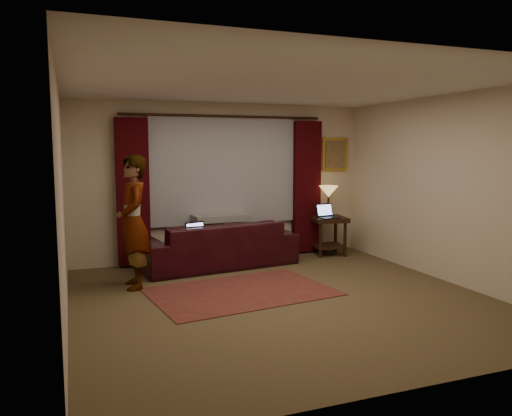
{
  "coord_description": "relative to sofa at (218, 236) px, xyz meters",
  "views": [
    {
      "loc": [
        -2.42,
        -5.51,
        1.86
      ],
      "look_at": [
        0.1,
        1.2,
        1.0
      ],
      "focal_mm": 35.0,
      "sensor_mm": 36.0,
      "label": 1
    }
  ],
  "objects": [
    {
      "name": "floor",
      "position": [
        0.26,
        -1.95,
        -0.5
      ],
      "size": [
        5.0,
        5.0,
        0.01
      ],
      "primitive_type": "cube",
      "color": "brown",
      "rests_on": "ground"
    },
    {
      "name": "ceiling",
      "position": [
        0.26,
        -1.95,
        2.11
      ],
      "size": [
        5.0,
        5.0,
        0.02
      ],
      "primitive_type": "cube",
      "color": "silver",
      "rests_on": "ground"
    },
    {
      "name": "wall_back",
      "position": [
        0.26,
        0.55,
        0.81
      ],
      "size": [
        5.0,
        0.02,
        2.6
      ],
      "primitive_type": "cube",
      "color": "beige",
      "rests_on": "ground"
    },
    {
      "name": "wall_front",
      "position": [
        0.26,
        -4.45,
        0.81
      ],
      "size": [
        5.0,
        0.02,
        2.6
      ],
      "primitive_type": "cube",
      "color": "beige",
      "rests_on": "ground"
    },
    {
      "name": "wall_left",
      "position": [
        -2.24,
        -1.95,
        0.81
      ],
      "size": [
        0.02,
        5.0,
        2.6
      ],
      "primitive_type": "cube",
      "color": "beige",
      "rests_on": "ground"
    },
    {
      "name": "wall_right",
      "position": [
        2.76,
        -1.95,
        0.81
      ],
      "size": [
        0.02,
        5.0,
        2.6
      ],
      "primitive_type": "cube",
      "color": "beige",
      "rests_on": "ground"
    },
    {
      "name": "sheer_curtain",
      "position": [
        0.26,
        0.49,
        1.01
      ],
      "size": [
        2.5,
        0.05,
        1.8
      ],
      "primitive_type": "cube",
      "color": "#97979F",
      "rests_on": "wall_back"
    },
    {
      "name": "drape_left",
      "position": [
        -1.24,
        0.44,
        0.69
      ],
      "size": [
        0.5,
        0.14,
        2.3
      ],
      "primitive_type": "cube",
      "color": "black",
      "rests_on": "floor"
    },
    {
      "name": "drape_right",
      "position": [
        1.76,
        0.44,
        0.69
      ],
      "size": [
        0.5,
        0.14,
        2.3
      ],
      "primitive_type": "cube",
      "color": "black",
      "rests_on": "floor"
    },
    {
      "name": "curtain_rod",
      "position": [
        0.26,
        0.44,
        1.89
      ],
      "size": [
        0.04,
        0.04,
        3.4
      ],
      "primitive_type": "cylinder",
      "color": "#311B0F",
      "rests_on": "wall_back"
    },
    {
      "name": "picture_frame",
      "position": [
        2.36,
        0.52,
        1.26
      ],
      "size": [
        0.5,
        0.04,
        0.6
      ],
      "primitive_type": "cube",
      "color": "gold",
      "rests_on": "wall_back"
    },
    {
      "name": "sofa",
      "position": [
        0.0,
        0.0,
        0.0
      ],
      "size": [
        2.56,
        1.37,
        0.99
      ],
      "primitive_type": "imported",
      "rotation": [
        0.0,
        0.0,
        3.27
      ],
      "color": "black",
      "rests_on": "floor"
    },
    {
      "name": "throw_blanket",
      "position": [
        0.14,
        0.29,
        0.5
      ],
      "size": [
        0.95,
        0.42,
        0.11
      ],
      "primitive_type": "cube",
      "rotation": [
        0.0,
        0.0,
        0.06
      ],
      "color": "gray",
      "rests_on": "sofa"
    },
    {
      "name": "clothing_pile",
      "position": [
        0.89,
        0.03,
        0.1
      ],
      "size": [
        0.47,
        0.37,
        0.2
      ],
      "primitive_type": "ellipsoid",
      "rotation": [
        0.0,
        0.0,
        -0.03
      ],
      "color": "brown",
      "rests_on": "sofa"
    },
    {
      "name": "laptop_sofa",
      "position": [
        -0.35,
        -0.24,
        0.12
      ],
      "size": [
        0.45,
        0.47,
        0.25
      ],
      "primitive_type": null,
      "rotation": [
        0.0,
        0.0,
        0.37
      ],
      "color": "black",
      "rests_on": "sofa"
    },
    {
      "name": "area_rug",
      "position": [
        -0.13,
        -1.49,
        -0.49
      ],
      "size": [
        2.47,
        1.82,
        0.01
      ],
      "primitive_type": "cube",
      "rotation": [
        0.0,
        0.0,
        0.13
      ],
      "color": "maroon",
      "rests_on": "floor"
    },
    {
      "name": "end_table",
      "position": [
        2.06,
        0.17,
        -0.16
      ],
      "size": [
        0.66,
        0.66,
        0.67
      ],
      "primitive_type": "cube",
      "rotation": [
        0.0,
        0.0,
        -0.15
      ],
      "color": "black",
      "rests_on": "floor"
    },
    {
      "name": "tiffany_lamp",
      "position": [
        2.11,
        0.27,
        0.44
      ],
      "size": [
        0.39,
        0.39,
        0.54
      ],
      "primitive_type": null,
      "rotation": [
        0.0,
        0.0,
        0.19
      ],
      "color": "olive",
      "rests_on": "end_table"
    },
    {
      "name": "laptop_table",
      "position": [
        1.98,
        0.03,
        0.3
      ],
      "size": [
        0.39,
        0.41,
        0.24
      ],
      "primitive_type": null,
      "rotation": [
        0.0,
        0.0,
        0.16
      ],
      "color": "black",
      "rests_on": "end_table"
    },
    {
      "name": "person",
      "position": [
        -1.39,
        -0.78,
        0.39
      ],
      "size": [
        0.54,
        0.54,
        1.78
      ],
      "primitive_type": "imported",
      "rotation": [
        0.0,
        0.0,
        -1.54
      ],
      "color": "gray",
      "rests_on": "floor"
    }
  ]
}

